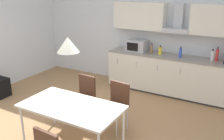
{
  "coord_description": "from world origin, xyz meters",
  "views": [
    {
      "loc": [
        2.52,
        -3.05,
        2.46
      ],
      "look_at": [
        0.39,
        0.73,
        1.0
      ],
      "focal_mm": 40.0,
      "sensor_mm": 36.0,
      "label": 1
    }
  ],
  "objects_px": {
    "chair_far_left": "(84,94)",
    "pendant_lamp": "(68,45)",
    "microwave": "(137,46)",
    "dining_table": "(71,108)",
    "bottle_red": "(217,55)",
    "bottle_blue": "(180,53)",
    "bottle_brown": "(151,49)",
    "chair_far_right": "(117,102)",
    "bottle_yellow": "(160,51)",
    "bottle_white": "(212,55)"
  },
  "relations": [
    {
      "from": "microwave",
      "to": "bottle_yellow",
      "type": "distance_m",
      "value": 0.62
    },
    {
      "from": "bottle_yellow",
      "to": "bottle_blue",
      "type": "bearing_deg",
      "value": -1.46
    },
    {
      "from": "dining_table",
      "to": "chair_far_right",
      "type": "distance_m",
      "value": 0.89
    },
    {
      "from": "pendant_lamp",
      "to": "microwave",
      "type": "bearing_deg",
      "value": 93.47
    },
    {
      "from": "microwave",
      "to": "chair_far_right",
      "type": "xyz_separation_m",
      "value": [
        0.53,
        -2.02,
        -0.54
      ]
    },
    {
      "from": "chair_far_right",
      "to": "pendant_lamp",
      "type": "distance_m",
      "value": 1.44
    },
    {
      "from": "bottle_blue",
      "to": "bottle_brown",
      "type": "bearing_deg",
      "value": 178.58
    },
    {
      "from": "bottle_red",
      "to": "bottle_white",
      "type": "distance_m",
      "value": 0.1
    },
    {
      "from": "bottle_white",
      "to": "chair_far_left",
      "type": "xyz_separation_m",
      "value": [
        -1.93,
        -2.08,
        -0.51
      ]
    },
    {
      "from": "bottle_brown",
      "to": "chair_far_left",
      "type": "relative_size",
      "value": 0.3
    },
    {
      "from": "bottle_yellow",
      "to": "chair_far_left",
      "type": "bearing_deg",
      "value": -111.65
    },
    {
      "from": "chair_far_left",
      "to": "pendant_lamp",
      "type": "xyz_separation_m",
      "value": [
        0.34,
        -0.81,
        1.14
      ]
    },
    {
      "from": "bottle_brown",
      "to": "chair_far_left",
      "type": "xyz_separation_m",
      "value": [
        -0.57,
        -1.99,
        -0.51
      ]
    },
    {
      "from": "bottle_brown",
      "to": "bottle_red",
      "type": "distance_m",
      "value": 1.45
    },
    {
      "from": "chair_far_right",
      "to": "bottle_yellow",
      "type": "bearing_deg",
      "value": 87.6
    },
    {
      "from": "bottle_yellow",
      "to": "bottle_white",
      "type": "distance_m",
      "value": 1.14
    },
    {
      "from": "microwave",
      "to": "dining_table",
      "type": "relative_size",
      "value": 0.31
    },
    {
      "from": "microwave",
      "to": "bottle_white",
      "type": "bearing_deg",
      "value": 1.92
    },
    {
      "from": "microwave",
      "to": "dining_table",
      "type": "bearing_deg",
      "value": -86.53
    },
    {
      "from": "bottle_yellow",
      "to": "dining_table",
      "type": "relative_size",
      "value": 0.14
    },
    {
      "from": "bottle_yellow",
      "to": "dining_table",
      "type": "distance_m",
      "value": 2.84
    },
    {
      "from": "pendant_lamp",
      "to": "chair_far_left",
      "type": "bearing_deg",
      "value": 113.15
    },
    {
      "from": "bottle_brown",
      "to": "bottle_yellow",
      "type": "distance_m",
      "value": 0.22
    },
    {
      "from": "bottle_yellow",
      "to": "chair_far_right",
      "type": "relative_size",
      "value": 0.25
    },
    {
      "from": "bottle_brown",
      "to": "bottle_blue",
      "type": "distance_m",
      "value": 0.7
    },
    {
      "from": "bottle_blue",
      "to": "bottle_yellow",
      "type": "distance_m",
      "value": 0.48
    },
    {
      "from": "chair_far_left",
      "to": "pendant_lamp",
      "type": "distance_m",
      "value": 1.44
    },
    {
      "from": "bottle_red",
      "to": "chair_far_left",
      "type": "distance_m",
      "value": 2.93
    },
    {
      "from": "bottle_brown",
      "to": "bottle_red",
      "type": "relative_size",
      "value": 0.81
    },
    {
      "from": "bottle_white",
      "to": "bottle_blue",
      "type": "bearing_deg",
      "value": -170.79
    },
    {
      "from": "bottle_blue",
      "to": "bottle_yellow",
      "type": "bearing_deg",
      "value": 178.54
    },
    {
      "from": "bottle_brown",
      "to": "bottle_red",
      "type": "xyz_separation_m",
      "value": [
        1.45,
        0.08,
        0.03
      ]
    },
    {
      "from": "microwave",
      "to": "dining_table",
      "type": "distance_m",
      "value": 2.86
    },
    {
      "from": "bottle_yellow",
      "to": "chair_far_right",
      "type": "xyz_separation_m",
      "value": [
        -0.08,
        -1.98,
        -0.5
      ]
    },
    {
      "from": "bottle_white",
      "to": "chair_far_left",
      "type": "height_order",
      "value": "bottle_white"
    },
    {
      "from": "microwave",
      "to": "bottle_brown",
      "type": "relative_size",
      "value": 1.86
    },
    {
      "from": "bottle_blue",
      "to": "bottle_red",
      "type": "bearing_deg",
      "value": 7.14
    },
    {
      "from": "bottle_red",
      "to": "pendant_lamp",
      "type": "xyz_separation_m",
      "value": [
        -1.67,
        -2.87,
        0.6
      ]
    },
    {
      "from": "dining_table",
      "to": "bottle_white",
      "type": "bearing_deg",
      "value": 61.24
    },
    {
      "from": "bottle_brown",
      "to": "bottle_white",
      "type": "bearing_deg",
      "value": 3.79
    },
    {
      "from": "bottle_red",
      "to": "bottle_blue",
      "type": "bearing_deg",
      "value": -172.86
    },
    {
      "from": "bottle_brown",
      "to": "bottle_white",
      "type": "relative_size",
      "value": 1.01
    },
    {
      "from": "bottle_blue",
      "to": "pendant_lamp",
      "type": "height_order",
      "value": "pendant_lamp"
    },
    {
      "from": "microwave",
      "to": "pendant_lamp",
      "type": "bearing_deg",
      "value": -86.53
    },
    {
      "from": "bottle_yellow",
      "to": "dining_table",
      "type": "bearing_deg",
      "value": -99.02
    },
    {
      "from": "bottle_brown",
      "to": "bottle_blue",
      "type": "height_order",
      "value": "bottle_brown"
    },
    {
      "from": "bottle_red",
      "to": "bottle_white",
      "type": "xyz_separation_m",
      "value": [
        -0.09,
        0.01,
        -0.03
      ]
    },
    {
      "from": "bottle_blue",
      "to": "pendant_lamp",
      "type": "relative_size",
      "value": 0.8
    },
    {
      "from": "bottle_blue",
      "to": "chair_far_left",
      "type": "height_order",
      "value": "bottle_blue"
    },
    {
      "from": "bottle_red",
      "to": "bottle_yellow",
      "type": "xyz_separation_m",
      "value": [
        -1.23,
        -0.08,
        -0.04
      ]
    }
  ]
}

